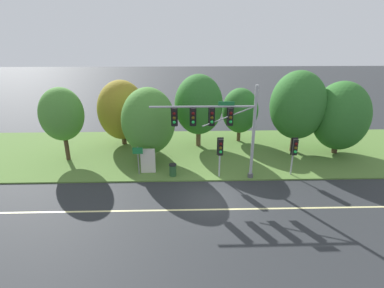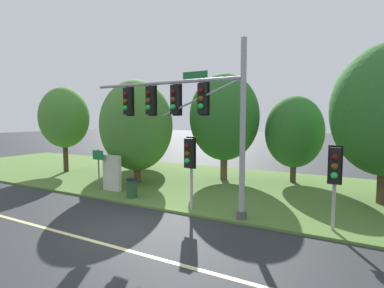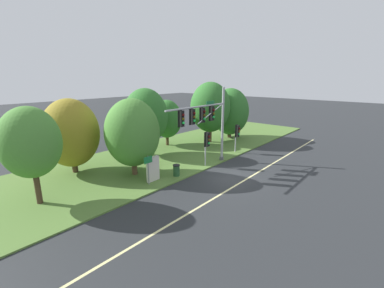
# 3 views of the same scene
# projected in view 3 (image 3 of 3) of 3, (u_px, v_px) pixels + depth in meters

# --- Properties ---
(ground_plane) EXTENTS (160.00, 160.00, 0.00)m
(ground_plane) POSITION_uv_depth(u_px,v_px,m) (229.00, 178.00, 20.46)
(ground_plane) COLOR #282B2D
(lane_stripe) EXTENTS (36.00, 0.16, 0.01)m
(lane_stripe) POSITION_uv_depth(u_px,v_px,m) (242.00, 182.00, 19.70)
(lane_stripe) COLOR beige
(lane_stripe) RESTS_ON ground
(grass_verge) EXTENTS (48.00, 11.50, 0.10)m
(grass_verge) POSITION_uv_depth(u_px,v_px,m) (159.00, 157.00, 25.65)
(grass_verge) COLOR #517533
(grass_verge) RESTS_ON ground
(traffic_signal_mast) EXTENTS (7.42, 0.49, 6.82)m
(traffic_signal_mast) POSITION_uv_depth(u_px,v_px,m) (206.00, 119.00, 21.67)
(traffic_signal_mast) COLOR #9EA0A5
(traffic_signal_mast) RESTS_ON grass_verge
(pedestrian_signal_near_kerb) EXTENTS (0.46, 0.55, 2.95)m
(pedestrian_signal_near_kerb) POSITION_uv_depth(u_px,v_px,m) (237.00, 133.00, 26.50)
(pedestrian_signal_near_kerb) COLOR #9EA0A5
(pedestrian_signal_near_kerb) RESTS_ON grass_verge
(pedestrian_signal_further_along) EXTENTS (0.46, 0.55, 3.10)m
(pedestrian_signal_further_along) POSITION_uv_depth(u_px,v_px,m) (207.00, 142.00, 22.32)
(pedestrian_signal_further_along) COLOR #9EA0A5
(pedestrian_signal_further_along) RESTS_ON grass_verge
(route_sign_post) EXTENTS (0.75, 0.08, 2.21)m
(route_sign_post) POSITION_uv_depth(u_px,v_px,m) (148.00, 166.00, 18.58)
(route_sign_post) COLOR slate
(route_sign_post) RESTS_ON grass_verge
(tree_nearest_road) EXTENTS (3.46, 3.46, 6.09)m
(tree_nearest_road) POSITION_uv_depth(u_px,v_px,m) (30.00, 143.00, 15.18)
(tree_nearest_road) COLOR #423021
(tree_nearest_road) RESTS_ON grass_verge
(tree_left_of_mast) EXTENTS (4.43, 4.43, 6.09)m
(tree_left_of_mast) POSITION_uv_depth(u_px,v_px,m) (71.00, 133.00, 20.62)
(tree_left_of_mast) COLOR #4C3823
(tree_left_of_mast) RESTS_ON grass_verge
(tree_behind_signpost) EXTENTS (4.29, 4.29, 6.14)m
(tree_behind_signpost) POSITION_uv_depth(u_px,v_px,m) (132.00, 133.00, 20.09)
(tree_behind_signpost) COLOR brown
(tree_behind_signpost) RESTS_ON grass_verge
(tree_mid_verge) EXTENTS (4.36, 4.36, 6.67)m
(tree_mid_verge) POSITION_uv_depth(u_px,v_px,m) (146.00, 116.00, 25.21)
(tree_mid_verge) COLOR brown
(tree_mid_verge) RESTS_ON grass_verge
(tree_tall_centre) EXTENTS (3.45, 3.45, 5.22)m
(tree_tall_centre) POSITION_uv_depth(u_px,v_px,m) (167.00, 119.00, 29.16)
(tree_tall_centre) COLOR #4C3823
(tree_tall_centre) RESTS_ON grass_verge
(tree_right_far) EXTENTS (4.72, 4.72, 7.16)m
(tree_right_far) POSITION_uv_depth(u_px,v_px,m) (210.00, 107.00, 30.31)
(tree_right_far) COLOR #4C3823
(tree_right_far) RESTS_ON grass_verge
(tree_furthest_back) EXTENTS (4.73, 4.73, 6.34)m
(tree_furthest_back) POSITION_uv_depth(u_px,v_px,m) (230.00, 112.00, 32.84)
(tree_furthest_back) COLOR #423021
(tree_furthest_back) RESTS_ON grass_verge
(info_kiosk) EXTENTS (1.10, 0.24, 1.90)m
(info_kiosk) POSITION_uv_depth(u_px,v_px,m) (153.00, 169.00, 19.40)
(info_kiosk) COLOR beige
(info_kiosk) RESTS_ON grass_verge
(trash_bin) EXTENTS (0.56, 0.56, 0.93)m
(trash_bin) POSITION_uv_depth(u_px,v_px,m) (176.00, 170.00, 20.50)
(trash_bin) COLOR #234C28
(trash_bin) RESTS_ON grass_verge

